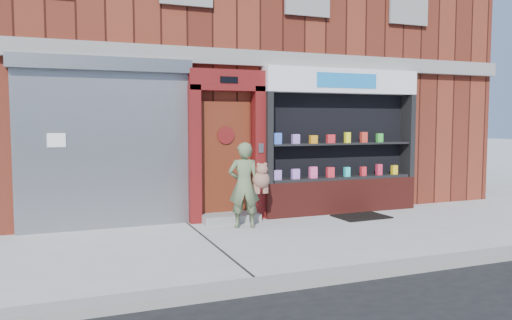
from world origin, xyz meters
TOP-DOWN VIEW (x-y plane):
  - ground at (0.00, 0.00)m, footprint 80.00×80.00m
  - curb at (0.00, -2.15)m, footprint 60.00×0.30m
  - building at (-0.00, 5.99)m, footprint 12.00×8.16m
  - shutter_bay at (-3.00, 1.93)m, footprint 3.10×0.30m
  - red_door_bay at (-0.75, 1.86)m, footprint 1.52×0.58m
  - pharmacy_bay at (1.75, 1.81)m, footprint 3.50×0.41m
  - woman at (-0.64, 1.09)m, footprint 0.80×0.51m
  - doormat at (1.85, 1.15)m, footprint 1.06×0.76m

SIDE VIEW (x-z plane):
  - ground at x=0.00m, z-range 0.00..0.00m
  - doormat at x=1.85m, z-range 0.00..0.03m
  - curb at x=0.00m, z-range 0.00..0.12m
  - woman at x=-0.64m, z-range 0.02..1.56m
  - pharmacy_bay at x=1.75m, z-range -0.13..2.87m
  - red_door_bay at x=-0.75m, z-range 0.01..2.91m
  - shutter_bay at x=-3.00m, z-range 0.20..3.24m
  - building at x=0.00m, z-range 0.00..8.00m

